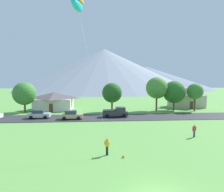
{
  "coord_description": "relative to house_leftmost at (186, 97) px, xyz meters",
  "views": [
    {
      "loc": [
        -3.87,
        -11.61,
        7.45
      ],
      "look_at": [
        -1.64,
        16.29,
        5.34
      ],
      "focal_mm": 31.76,
      "sensor_mm": 36.0,
      "label": 1
    }
  ],
  "objects": [
    {
      "name": "house_leftmost",
      "position": [
        0.0,
        0.0,
        0.0
      ],
      "size": [
        9.31,
        7.27,
        5.49
      ],
      "color": "beige",
      "rests_on": "ground"
    },
    {
      "name": "mountain_east_ridge",
      "position": [
        -19.25,
        105.23,
        13.69
      ],
      "size": [
        136.7,
        136.7,
        33.07
      ],
      "primitive_type": "cone",
      "color": "gray",
      "rests_on": "ground"
    },
    {
      "name": "road_strip",
      "position": [
        -21.91,
        -14.87,
        -2.8
      ],
      "size": [
        160.0,
        7.85,
        0.08
      ],
      "primitive_type": "cube",
      "color": "#2D2D33",
      "rests_on": "ground"
    },
    {
      "name": "mountain_far_west_ridge",
      "position": [
        -16.82,
        121.27,
        12.88
      ],
      "size": [
        103.79,
        103.79,
        31.45
      ],
      "primitive_type": "cone",
      "color": "slate",
      "rests_on": "ground"
    },
    {
      "name": "tree_right_of_center",
      "position": [
        -10.66,
        -6.39,
        2.9
      ],
      "size": [
        5.4,
        5.4,
        8.46
      ],
      "color": "brown",
      "rests_on": "ground"
    },
    {
      "name": "kite_flyer_with_kite",
      "position": [
        -27.9,
        -30.47,
        13.43
      ],
      "size": [
        4.61,
        6.85,
        17.52
      ],
      "color": "black",
      "rests_on": "ground"
    },
    {
      "name": "tree_center",
      "position": [
        -1.36,
        -7.73,
        2.08
      ],
      "size": [
        3.92,
        3.92,
        6.92
      ],
      "color": "brown",
      "rests_on": "ground"
    },
    {
      "name": "parked_car_silver_west_end",
      "position": [
        -37.18,
        -14.76,
        -1.98
      ],
      "size": [
        4.21,
        2.1,
        1.68
      ],
      "color": "#B7BCC1",
      "rests_on": "road_strip"
    },
    {
      "name": "watcher_person",
      "position": [
        -12.8,
        -29.93,
        -1.97
      ],
      "size": [
        0.56,
        0.24,
        1.68
      ],
      "color": "navy",
      "rests_on": "ground"
    },
    {
      "name": "mountain_central_ridge",
      "position": [
        21.1,
        131.16,
        7.81
      ],
      "size": [
        123.37,
        123.37,
        21.31
      ],
      "primitive_type": "cone",
      "color": "slate",
      "rests_on": "ground"
    },
    {
      "name": "soccer_ball",
      "position": [
        -23.18,
        -36.23,
        -2.72
      ],
      "size": [
        0.24,
        0.24,
        0.24
      ],
      "primitive_type": "sphere",
      "color": "orange",
      "rests_on": "ground"
    },
    {
      "name": "tree_near_right",
      "position": [
        -21.98,
        -7.34,
        1.77
      ],
      "size": [
        4.79,
        4.79,
        7.03
      ],
      "color": "brown",
      "rests_on": "ground"
    },
    {
      "name": "house_left_center",
      "position": [
        -36.67,
        -2.67,
        -0.47
      ],
      "size": [
        9.84,
        8.22,
        4.58
      ],
      "color": "beige",
      "rests_on": "ground"
    },
    {
      "name": "parked_car_tan_mid_west",
      "position": [
        -30.59,
        -16.18,
        -1.98
      ],
      "size": [
        4.21,
        2.09,
        1.68
      ],
      "color": "tan",
      "rests_on": "road_strip"
    },
    {
      "name": "pickup_truck_charcoal_west_side",
      "position": [
        -21.77,
        -14.49,
        -1.79
      ],
      "size": [
        5.2,
        2.32,
        1.99
      ],
      "color": "#333338",
      "rests_on": "road_strip"
    },
    {
      "name": "tree_near_left",
      "position": [
        -6.14,
        -6.29,
        1.83
      ],
      "size": [
        5.62,
        5.62,
        7.49
      ],
      "color": "#4C3823",
      "rests_on": "ground"
    },
    {
      "name": "tree_left_of_center",
      "position": [
        -42.8,
        -6.44,
        1.64
      ],
      "size": [
        5.43,
        5.43,
        7.21
      ],
      "color": "brown",
      "rests_on": "ground"
    }
  ]
}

